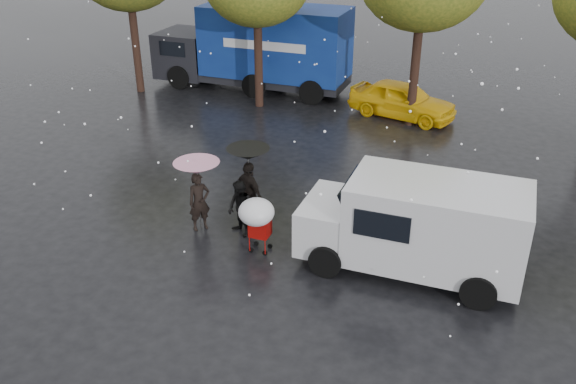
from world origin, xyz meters
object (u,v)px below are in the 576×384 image
at_px(person_pink, 199,202).
at_px(person_black, 249,193).
at_px(vendor_cart, 355,210).
at_px(yellow_taxi, 402,100).
at_px(blue_truck, 257,48).
at_px(white_van, 418,225).
at_px(shopping_cart, 257,215).

xyz_separation_m(person_pink, person_black, (1.05, 0.73, 0.09)).
xyz_separation_m(person_pink, vendor_cart, (3.76, 1.05, -0.04)).
xyz_separation_m(person_pink, yellow_taxi, (3.16, 10.11, -0.08)).
distance_m(blue_truck, yellow_taxi, 6.72).
xyz_separation_m(vendor_cart, white_van, (1.66, -0.97, 0.43)).
distance_m(white_van, blue_truck, 14.42).
height_order(shopping_cart, blue_truck, blue_truck).
bearing_deg(shopping_cart, person_pink, 162.16).
bearing_deg(shopping_cart, white_van, 10.54).
height_order(person_black, shopping_cart, person_black).
xyz_separation_m(person_black, shopping_cart, (0.78, -1.32, 0.21)).
xyz_separation_m(shopping_cart, blue_truck, (-5.17, 12.11, 0.69)).
bearing_deg(person_black, white_van, -159.30).
bearing_deg(person_black, shopping_cart, 149.88).
relative_size(person_pink, yellow_taxi, 0.38).
relative_size(white_van, blue_truck, 0.59).
height_order(white_van, yellow_taxi, white_van).
xyz_separation_m(person_pink, white_van, (5.43, 0.08, 0.39)).
bearing_deg(blue_truck, vendor_cart, -55.87).
bearing_deg(yellow_taxi, white_van, -152.93).
bearing_deg(blue_truck, yellow_taxi, -12.18).
distance_m(person_black, white_van, 4.43).
xyz_separation_m(person_black, blue_truck, (-4.38, 10.78, 0.91)).
height_order(vendor_cart, blue_truck, blue_truck).
bearing_deg(white_van, person_black, 171.48).
distance_m(white_van, yellow_taxi, 10.30).
height_order(person_black, blue_truck, blue_truck).
height_order(blue_truck, yellow_taxi, blue_truck).
height_order(vendor_cart, yellow_taxi, yellow_taxi).
bearing_deg(white_van, yellow_taxi, 102.74).
distance_m(vendor_cart, shopping_cart, 2.55).
relative_size(person_black, shopping_cart, 1.16).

